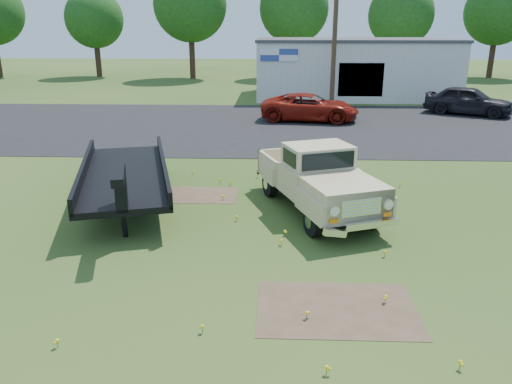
% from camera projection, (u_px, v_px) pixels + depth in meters
% --- Properties ---
extents(ground, '(140.00, 140.00, 0.00)m').
position_uv_depth(ground, '(262.00, 242.00, 12.29)').
color(ground, '#274616').
rests_on(ground, ground).
extents(asphalt_lot, '(90.00, 14.00, 0.02)m').
position_uv_depth(asphalt_lot, '(270.00, 126.00, 26.50)').
color(asphalt_lot, black).
rests_on(asphalt_lot, ground).
extents(dirt_patch_a, '(3.00, 2.00, 0.01)m').
position_uv_depth(dirt_patch_a, '(337.00, 309.00, 9.39)').
color(dirt_patch_a, brown).
rests_on(dirt_patch_a, ground).
extents(dirt_patch_b, '(2.20, 1.60, 0.01)m').
position_uv_depth(dirt_patch_b, '(201.00, 195.00, 15.68)').
color(dirt_patch_b, brown).
rests_on(dirt_patch_b, ground).
extents(commercial_building, '(14.20, 8.20, 4.15)m').
position_uv_depth(commercial_building, '(353.00, 67.00, 36.97)').
color(commercial_building, beige).
rests_on(commercial_building, ground).
extents(utility_pole_mid, '(1.60, 0.30, 9.00)m').
position_uv_depth(utility_pole_mid, '(335.00, 33.00, 31.52)').
color(utility_pole_mid, '#3E291D').
rests_on(utility_pole_mid, ground).
extents(treeline_b, '(5.76, 5.76, 8.57)m').
position_uv_depth(treeline_b, '(94.00, 19.00, 49.99)').
color(treeline_b, '#392519').
rests_on(treeline_b, ground).
extents(treeline_c, '(7.04, 7.04, 10.47)m').
position_uv_depth(treeline_c, '(190.00, 5.00, 47.80)').
color(treeline_c, '#392519').
rests_on(treeline_c, ground).
extents(treeline_d, '(6.72, 6.72, 10.00)m').
position_uv_depth(treeline_d, '(294.00, 8.00, 48.48)').
color(treeline_d, '#392519').
rests_on(treeline_d, ground).
extents(treeline_e, '(6.08, 6.08, 9.04)m').
position_uv_depth(treeline_e, '(401.00, 15.00, 46.90)').
color(treeline_e, '#392519').
rests_on(treeline_e, ground).
extents(treeline_f, '(6.40, 6.40, 9.52)m').
position_uv_depth(treeline_f, '(498.00, 12.00, 48.80)').
color(treeline_f, '#392519').
rests_on(treeline_f, ground).
extents(vintage_pickup_truck, '(3.82, 5.77, 1.95)m').
position_uv_depth(vintage_pickup_truck, '(317.00, 178.00, 14.07)').
color(vintage_pickup_truck, tan).
rests_on(vintage_pickup_truck, ground).
extents(flatbed_trailer, '(4.22, 7.60, 1.97)m').
position_uv_depth(flatbed_trailer, '(124.00, 170.00, 14.82)').
color(flatbed_trailer, black).
rests_on(flatbed_trailer, ground).
extents(red_pickup, '(5.60, 3.08, 1.49)m').
position_uv_depth(red_pickup, '(310.00, 108.00, 27.61)').
color(red_pickup, maroon).
rests_on(red_pickup, ground).
extents(dark_sedan, '(5.24, 4.12, 1.67)m').
position_uv_depth(dark_sedan, '(468.00, 101.00, 29.48)').
color(dark_sedan, black).
rests_on(dark_sedan, ground).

